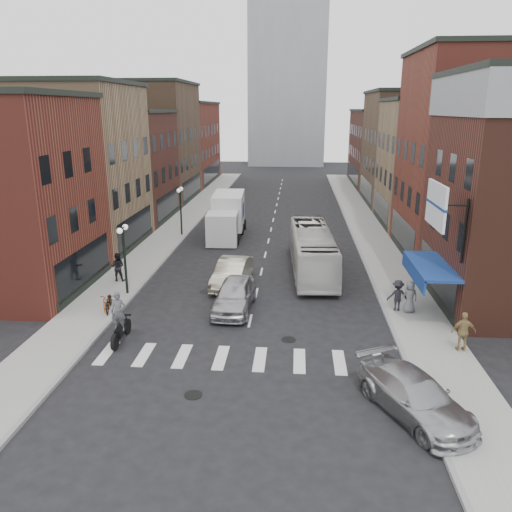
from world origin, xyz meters
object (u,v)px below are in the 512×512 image
Objects in this scene: ped_right_b at (463,332)px; ped_right_c at (410,297)px; curb_car at (415,396)px; ped_left_solo at (118,267)px; streetlamp_near at (124,247)px; box_truck at (227,217)px; motorcycle_rider at (119,319)px; transit_bus at (312,250)px; sedan_left_near at (234,295)px; parked_bicycle at (109,301)px; billboard_sign at (438,206)px; bike_rack at (106,304)px; ped_right_a at (398,295)px; sedan_left_far at (232,273)px; streetlamp_far at (180,202)px.

ped_right_c is at bearing -72.37° from ped_right_b.
curb_car is 2.82× the size of ped_left_solo.
box_truck is at bearing 74.69° from streetlamp_near.
motorcycle_rider reaches higher than ped_right_b.
transit_bus is 5.88× the size of ped_left_solo.
parked_bicycle is (-6.52, -1.00, -0.18)m from sedan_left_near.
transit_bus is at bearing 44.40° from motorcycle_rider.
billboard_sign reaches higher than streetlamp_near.
ped_left_solo is at bearing -22.04° from ped_right_c.
bike_rack is 0.16× the size of curb_car.
curb_car is at bearing -106.47° from billboard_sign.
streetlamp_near reaches higher than ped_right_c.
parked_bicycle is at bearing -147.22° from transit_bus.
streetlamp_near reaches higher than ped_right_a.
bike_rack is at bearing 113.99° from motorcycle_rider.
box_truck is 1.62× the size of curb_car.
sedan_left_far is 2.76× the size of ped_left_solo.
ped_right_b is (17.10, -3.15, 0.40)m from parked_bicycle.
box_truck is 11.17m from transit_bus.
ped_right_b is at bearing 98.51° from ped_right_c.
transit_bus is 5.83m from sedan_left_far.
ped_right_a is (13.33, 4.54, -0.16)m from motorcycle_rider.
transit_bus is at bearing 26.29° from streetlamp_near.
parked_bicycle is at bearing -6.06° from ped_right_c.
ped_right_b is (17.00, -19.74, -1.86)m from streetlamp_far.
ped_right_b is at bearing -18.65° from streetlamp_near.
ped_right_c reaches higher than curb_car.
ped_right_a is 0.61m from ped_right_c.
streetlamp_far is 13.88m from transit_bus.
sedan_left_far is (-10.17, 5.69, -5.32)m from billboard_sign.
bike_rack is 4.93m from ped_left_solo.
sedan_left_near is 2.72× the size of ped_right_b.
ped_right_a is (15.00, -15.33, -1.93)m from streetlamp_far.
sedan_left_far is at bearing 179.10° from ped_left_solo.
parked_bicycle is 1.12× the size of ped_right_c.
ped_right_a is at bearing -66.49° from ped_right_b.
sedan_left_far is (1.96, -11.92, -0.92)m from box_truck.
transit_bus is at bearing 120.98° from billboard_sign.
ped_right_b is at bearing 109.37° from ped_right_a.
streetlamp_near reaches higher than sedan_left_far.
motorcycle_rider reaches higher than ped_left_solo.
streetlamp_near is at bearing -15.51° from ped_right_c.
ped_right_c is (9.17, 0.07, 0.17)m from sedan_left_near.
box_truck is 4.57× the size of ped_left_solo.
sedan_left_far is at bearing -25.97° from ped_right_a.
box_truck is (3.86, 0.11, -1.18)m from streetlamp_far.
sedan_left_far is 0.98× the size of curb_car.
streetlamp_near is at bearing -153.80° from sedan_left_far.
ped_left_solo is at bearing 120.92° from streetlamp_near.
streetlamp_far reaches higher than ped_right_c.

